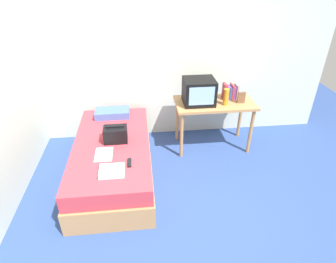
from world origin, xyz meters
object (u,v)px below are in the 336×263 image
Objects in this scene: pillow at (112,113)px; folded_towel at (112,171)px; book_row at (230,92)px; remote_dark at (129,163)px; tv at (199,91)px; desk at (214,108)px; handbag at (116,134)px; picture_frame at (241,98)px; water_bottle at (226,97)px; magazine at (104,154)px; bed at (113,159)px.

pillow reaches higher than folded_towel.
remote_dark is at bearing -143.32° from book_row.
remote_dark is (-1.00, -1.01, -0.42)m from tv.
desk reaches higher than handbag.
picture_frame is at bearing -6.19° from tv.
pillow is 1.81× the size of folded_towel.
water_bottle is 1.42× the size of picture_frame.
tv is 0.87× the size of pillow.
handbag is at bearing -165.42° from water_bottle.
desk is 3.87× the size of handbag.
handbag is (-1.80, -0.44, -0.23)m from picture_frame.
water_bottle is 0.24m from book_row.
folded_towel reaches higher than magazine.
pillow is 1.75× the size of magazine.
bed is 0.60m from remote_dark.
tv is at bearing -8.96° from pillow.
book_row is at bearing 12.21° from tv.
bed is at bearing 74.53° from magazine.
desk is 4.00× the size of magazine.
bed is at bearing -156.57° from tv.
picture_frame reaches higher than handbag.
book_row is at bearing 36.68° from remote_dark.
pillow is 0.71m from handbag.
pillow is at bearing 91.84° from bed.
tv is 1.47× the size of handbag.
pillow is at bearing 87.19° from magazine.
book_row is at bearing 26.64° from magazine.
water_bottle is at bearing -43.79° from desk.
remote_dark is at bearing -149.77° from picture_frame.
magazine is (-1.81, -0.91, -0.35)m from book_row.
tv is 1.71m from folded_towel.
tv is at bearing 23.43° from bed.
handbag is (-1.68, -0.61, -0.25)m from book_row.
handbag is (-1.43, -0.52, -0.05)m from desk.
tv reaches higher than handbag.
book_row reaches higher than remote_dark.
desk is at bearing 39.27° from remote_dark.
tv reaches higher than pillow.
magazine is 1.04× the size of folded_towel.
picture_frame reaches higher than pillow.
handbag reaches higher than folded_towel.
handbag is 1.92× the size of remote_dark.
magazine is at bearing -92.81° from pillow.
folded_towel is (-1.81, -1.09, -0.31)m from picture_frame.
desk is 4.14× the size of folded_towel.
pillow is 1.69× the size of handbag.
desk is 0.42m from picture_frame.
pillow is 1.36m from folded_towel.
remote_dark is at bearing -33.81° from magazine.
picture_frame is 1.08× the size of remote_dark.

